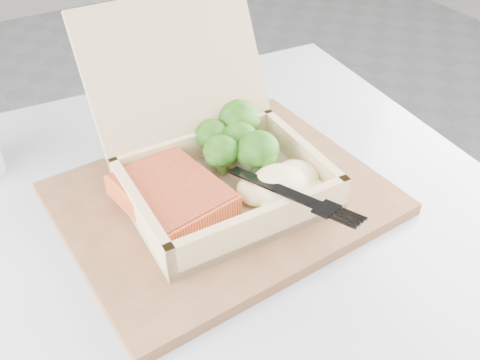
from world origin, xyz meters
TOP-DOWN VIEW (x-y plane):
  - floor at (0.00, 0.00)m, footprint 4.00×4.00m
  - cafe_table at (-0.29, -0.61)m, footprint 0.79×0.79m
  - serving_tray at (-0.24, -0.57)m, footprint 0.37×0.30m
  - takeout_container at (-0.24, -0.54)m, footprint 0.21×0.24m
  - salmon_fillet at (-0.30, -0.57)m, footprint 0.11×0.14m
  - broccoli_pile at (-0.19, -0.53)m, footprint 0.12×0.12m
  - mashed_potatoes at (-0.19, -0.62)m, footprint 0.10×0.09m
  - plastic_fork at (-0.22, -0.61)m, footprint 0.06×0.17m
  - receipt at (-0.24, -0.39)m, footprint 0.08×0.15m

SIDE VIEW (x-z plane):
  - floor at x=0.00m, z-range 0.00..0.00m
  - cafe_table at x=-0.29m, z-range 0.17..0.88m
  - receipt at x=-0.24m, z-range 0.71..0.71m
  - serving_tray at x=-0.24m, z-range 0.71..0.72m
  - salmon_fillet at x=-0.30m, z-range 0.73..0.76m
  - mashed_potatoes at x=-0.19m, z-range 0.73..0.77m
  - broccoli_pile at x=-0.19m, z-range 0.73..0.78m
  - plastic_fork at x=-0.22m, z-range 0.75..0.78m
  - takeout_container at x=-0.24m, z-range 0.68..0.86m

